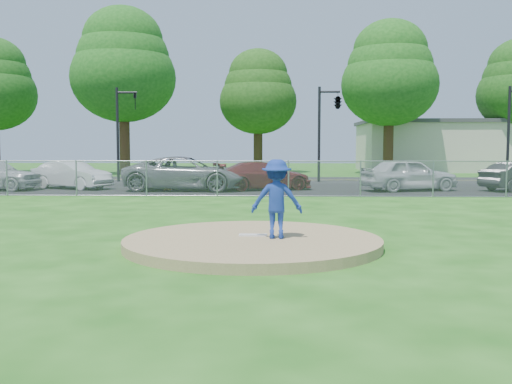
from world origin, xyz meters
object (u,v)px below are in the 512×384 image
traffic_cone (168,183)px  parked_car_darkred (264,176)px  tree_left (123,64)px  tree_center (258,92)px  parked_car_pearl (409,174)px  pitcher (277,199)px  commercial_building (456,146)px  traffic_signal_center (336,104)px  traffic_signal_left (121,125)px  tree_right (390,73)px  parked_car_white (72,175)px  parked_car_gray (186,173)px

traffic_cone → parked_car_darkred: bearing=3.0°
tree_left → tree_center: 10.59m
parked_car_pearl → tree_left: bearing=32.4°
pitcher → traffic_cone: size_ratio=2.57×
parked_car_darkred → commercial_building: bearing=-53.9°
commercial_building → traffic_signal_center: (-12.03, -16.00, 2.45)m
traffic_signal_center → traffic_signal_left: bearing=180.0°
tree_right → traffic_signal_left: bearing=-150.6°
tree_right → traffic_signal_center: bearing=-116.7°
traffic_cone → parked_car_white: 4.98m
tree_center → parked_car_gray: 19.83m
tree_right → parked_car_gray: size_ratio=1.99×
commercial_building → parked_car_darkred: (-16.13, -22.35, -1.47)m
traffic_cone → parked_car_darkred: parked_car_darkred is taller
tree_left → parked_car_white: bearing=-84.9°
pitcher → parked_car_white: bearing=-55.2°
tree_center → parked_car_gray: bearing=-98.6°
parked_car_white → parked_car_darkred: size_ratio=0.88×
parked_car_white → commercial_building: bearing=-25.5°
tree_center → traffic_signal_center: bearing=-67.5°
tree_center → parked_car_pearl: 20.98m
pitcher → parked_car_darkred: bearing=-85.1°
commercial_building → parked_car_gray: bearing=-131.0°
parked_car_gray → tree_left: bearing=26.2°
parked_car_darkred → parked_car_pearl: 6.90m
traffic_signal_left → parked_car_gray: size_ratio=0.96×
commercial_building → tree_center: size_ratio=1.67×
parked_car_gray → parked_car_pearl: (10.60, 0.15, -0.04)m
tree_right → pitcher: 33.83m
tree_center → traffic_signal_left: bearing=-122.9°
tree_right → tree_center: bearing=168.7°
tree_left → tree_right: tree_left is taller
traffic_cone → parked_car_pearl: 11.51m
parked_car_gray → parked_car_pearl: size_ratio=1.28×
tree_right → traffic_cone: tree_right is taller
traffic_signal_left → parked_car_darkred: (8.63, -6.35, -2.67)m
traffic_signal_left → traffic_cone: bearing=-58.6°
traffic_signal_left → parked_car_darkred: bearing=-36.3°
parked_car_white → traffic_cone: bearing=-73.5°
tree_right → traffic_signal_left: size_ratio=2.08×
commercial_building → tree_right: size_ratio=1.41×
commercial_building → traffic_cone: (-20.74, -22.59, -1.83)m
traffic_signal_center → traffic_cone: size_ratio=8.74×
traffic_cone → pitcher: bearing=-71.3°
parked_car_white → parked_car_darkred: 9.54m
parked_car_gray → traffic_cone: bearing=78.9°
traffic_cone → tree_left: bearing=111.9°
parked_car_white → parked_car_pearl: (16.42, -0.70, 0.09)m
tree_center → tree_right: size_ratio=0.85×
traffic_signal_left → parked_car_gray: traffic_signal_left is taller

